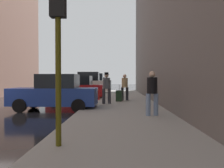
% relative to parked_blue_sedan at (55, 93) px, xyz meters
% --- Properties ---
extents(sidewalk, '(4.00, 40.00, 0.15)m').
position_rel_parked_blue_sedan_xyz_m(sidewalk, '(3.35, -1.65, -0.77)').
color(sidewalk, gray).
rests_on(sidewalk, ground_plane).
extents(parked_blue_sedan, '(4.23, 2.11, 1.79)m').
position_rel_parked_blue_sedan_xyz_m(parked_blue_sedan, '(0.00, 0.00, 0.00)').
color(parked_blue_sedan, navy).
rests_on(parked_blue_sedan, ground_plane).
extents(parked_red_hatchback, '(4.27, 2.19, 1.79)m').
position_rel_parked_blue_sedan_xyz_m(parked_red_hatchback, '(-0.00, 6.56, 0.00)').
color(parked_red_hatchback, '#B2191E').
rests_on(parked_red_hatchback, ground_plane).
extents(parked_white_van, '(4.63, 2.11, 2.25)m').
position_rel_parked_blue_sedan_xyz_m(parked_white_van, '(-0.00, 13.25, 0.18)').
color(parked_white_van, silver).
rests_on(parked_white_van, ground_plane).
extents(parked_black_suv, '(4.64, 2.14, 2.25)m').
position_rel_parked_blue_sedan_xyz_m(parked_black_suv, '(-0.00, 20.22, 0.18)').
color(parked_black_suv, black).
rests_on(parked_black_suv, ground_plane).
extents(parked_dark_green_sedan, '(4.24, 2.13, 1.79)m').
position_rel_parked_blue_sedan_xyz_m(parked_dark_green_sedan, '(-0.00, 27.00, 0.00)').
color(parked_dark_green_sedan, '#193828').
rests_on(parked_dark_green_sedan, ground_plane).
extents(fire_hydrant, '(0.42, 0.22, 0.70)m').
position_rel_parked_blue_sedan_xyz_m(fire_hydrant, '(1.80, 4.33, -0.35)').
color(fire_hydrant, red).
rests_on(fire_hydrant, sidewalk).
extents(traffic_light, '(0.32, 0.32, 3.60)m').
position_rel_parked_blue_sedan_xyz_m(traffic_light, '(1.85, -7.08, 1.91)').
color(traffic_light, '#514C0F').
rests_on(traffic_light, sidewalk).
extents(pedestrian_in_tan_coat, '(0.52, 0.45, 1.71)m').
position_rel_parked_blue_sedan_xyz_m(pedestrian_in_tan_coat, '(3.58, 4.10, 0.26)').
color(pedestrian_in_tan_coat, black).
rests_on(pedestrian_in_tan_coat, sidewalk).
extents(pedestrian_in_jeans, '(0.53, 0.49, 1.71)m').
position_rel_parked_blue_sedan_xyz_m(pedestrian_in_jeans, '(4.43, -2.70, 0.26)').
color(pedestrian_in_jeans, '#728CB2').
rests_on(pedestrian_in_jeans, sidewalk).
extents(pedestrian_with_beanie, '(0.52, 0.45, 1.78)m').
position_rel_parked_blue_sedan_xyz_m(pedestrian_with_beanie, '(2.48, 1.76, 0.29)').
color(pedestrian_with_beanie, '#333338').
rests_on(pedestrian_with_beanie, sidewalk).
extents(rolling_suitcase, '(0.44, 0.61, 1.04)m').
position_rel_parked_blue_sedan_xyz_m(rolling_suitcase, '(3.21, 3.37, -0.36)').
color(rolling_suitcase, black).
rests_on(rolling_suitcase, sidewalk).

